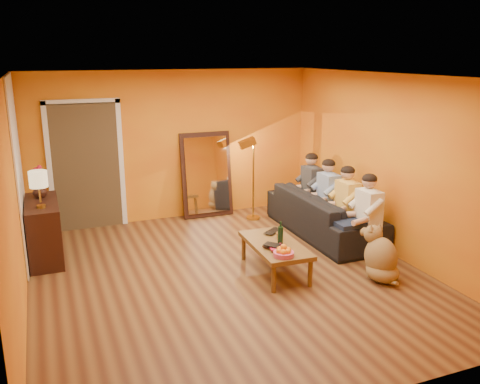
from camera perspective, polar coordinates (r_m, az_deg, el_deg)
name	(u,v)px	position (r m, az deg, el deg)	size (l,w,h in m)	color
room_shell	(219,175)	(6.74, -2.36, 1.90)	(5.00, 5.50, 2.60)	brown
white_accent	(19,169)	(7.74, -23.61, 2.37)	(0.02, 1.90, 2.58)	white
doorway_recess	(86,166)	(8.87, -16.94, 2.85)	(1.06, 0.30, 2.10)	#3F2D19
door_jamb_left	(50,170)	(8.72, -20.59, 2.33)	(0.08, 0.06, 2.20)	white
door_jamb_right	(121,164)	(8.81, -13.18, 3.04)	(0.08, 0.06, 2.20)	white
door_header	(81,102)	(8.59, -17.43, 9.67)	(1.22, 0.06, 0.08)	white
mirror_frame	(207,175)	(9.12, -3.78, 1.96)	(0.92, 0.06, 1.52)	black
mirror_glass	(207,175)	(9.09, -3.70, 1.91)	(0.78, 0.02, 1.36)	white
sideboard	(44,231)	(7.77, -21.15, -4.06)	(0.44, 1.18, 0.85)	black
table_lamp	(39,190)	(7.29, -21.61, 0.25)	(0.24, 0.24, 0.51)	beige
sofa	(324,214)	(8.35, 9.39, -2.42)	(0.93, 2.38, 0.69)	black
coffee_table	(275,258)	(6.89, 3.94, -7.37)	(0.62, 1.22, 0.42)	brown
floor_lamp	(253,180)	(8.90, 1.51, 1.39)	(0.30, 0.24, 1.44)	#B99336
dog	(381,253)	(6.86, 15.56, -6.60)	(0.40, 0.62, 0.74)	olive
person_far_left	(368,215)	(7.55, 14.20, -2.53)	(0.70, 0.44, 1.22)	silver
person_mid_left	(347,205)	(7.98, 11.92, -1.42)	(0.70, 0.44, 1.22)	gold
person_mid_right	(328,196)	(8.42, 9.87, -0.43)	(0.70, 0.44, 1.22)	#7D96C2
person_far_right	(312,188)	(8.88, 8.04, 0.47)	(0.70, 0.44, 1.22)	#333338
fruit_bowl	(284,250)	(6.37, 4.92, -6.54)	(0.26, 0.26, 0.16)	#C7466E
wine_bottle	(280,233)	(6.74, 4.56, -4.59)	(0.07, 0.07, 0.31)	black
tumbler	(279,236)	(6.95, 4.45, -4.93)	(0.10, 0.10, 0.09)	#B27F3F
laptop	(276,232)	(7.18, 4.07, -4.52)	(0.33, 0.21, 0.03)	black
book_lower	(269,249)	(6.57, 3.30, -6.44)	(0.19, 0.25, 0.02)	black
book_mid	(270,247)	(6.57, 3.35, -6.23)	(0.17, 0.23, 0.02)	#B7152D
book_upper	(270,247)	(6.55, 3.35, -6.16)	(0.15, 0.20, 0.02)	black
vase	(40,190)	(7.86, -21.55, 0.16)	(0.20, 0.20, 0.21)	black
flowers	(38,173)	(7.80, -21.74, 1.98)	(0.17, 0.17, 0.48)	#B7152D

